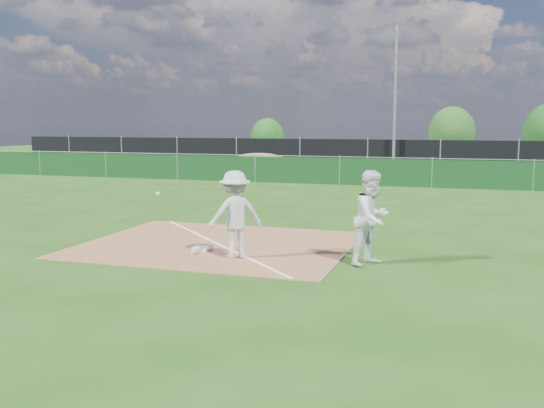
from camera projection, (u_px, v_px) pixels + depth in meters
The scene contains 16 objects.
ground at pixel (312, 198), 22.37m from camera, with size 90.00×90.00×0.00m, color #1E470F.
infield_dirt at pixel (218, 244), 13.87m from camera, with size 6.00×5.00×0.02m, color #8F5B39.
foul_line at pixel (218, 244), 13.87m from camera, with size 0.08×7.00×0.01m, color white.
green_fence at pixel (340, 171), 27.01m from camera, with size 44.00×0.05×1.20m, color black.
dirt_mound at pixel (259, 164), 31.82m from camera, with size 3.38×2.60×1.17m, color olive.
black_fence at pixel (368, 155), 34.51m from camera, with size 46.00×0.04×1.80m, color black.
parking_lot at pixel (379, 165), 39.35m from camera, with size 46.00×9.00×0.01m, color black.
light_pole at pixel (395, 100), 33.36m from camera, with size 0.16×0.16×8.00m, color slate.
first_base at pixel (201, 249), 13.17m from camera, with size 0.34×0.34×0.07m, color silver.
play_at_first at pixel (235, 214), 12.38m from camera, with size 2.51×1.24×1.79m.
runner at pixel (372, 218), 11.84m from camera, with size 0.91×0.71×1.87m, color silver.
car_left at pixel (275, 153), 40.47m from camera, with size 1.65×4.09×1.39m, color #AEB1B6.
car_mid at pixel (349, 153), 39.57m from camera, with size 1.61×4.60×1.52m, color black.
car_right at pixel (451, 157), 36.80m from camera, with size 1.80×4.43×1.29m, color black.
tree_left at pixel (267, 138), 46.30m from camera, with size 2.59×2.59×3.07m.
tree_mid at pixel (452, 133), 44.09m from camera, with size 3.30×3.30×3.91m.
Camera 1 is at (5.34, -11.59, 2.80)m, focal length 40.00 mm.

